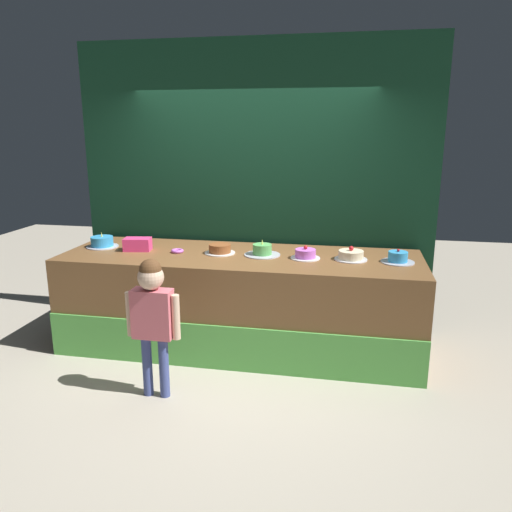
# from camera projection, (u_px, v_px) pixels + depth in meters

# --- Properties ---
(ground_plane) EXTENTS (12.00, 12.00, 0.00)m
(ground_plane) POSITION_uv_depth(u_px,v_px,m) (228.00, 370.00, 4.50)
(ground_plane) COLOR #BCB29E
(stage_platform) EXTENTS (3.44, 1.11, 0.93)m
(stage_platform) POSITION_uv_depth(u_px,v_px,m) (241.00, 301.00, 4.91)
(stage_platform) COLOR brown
(stage_platform) RESTS_ON ground_plane
(curtain_backdrop) EXTENTS (3.75, 0.08, 3.00)m
(curtain_backdrop) POSITION_uv_depth(u_px,v_px,m) (253.00, 188.00, 5.27)
(curtain_backdrop) COLOR #113823
(curtain_backdrop) RESTS_ON ground_plane
(child_figure) EXTENTS (0.44, 0.20, 1.15)m
(child_figure) POSITION_uv_depth(u_px,v_px,m) (153.00, 309.00, 3.89)
(child_figure) COLOR #3F4C8C
(child_figure) RESTS_ON ground_plane
(pink_box) EXTENTS (0.28, 0.20, 0.12)m
(pink_box) POSITION_uv_depth(u_px,v_px,m) (138.00, 244.00, 4.96)
(pink_box) COLOR #F63C80
(pink_box) RESTS_ON stage_platform
(donut) EXTENTS (0.12, 0.12, 0.03)m
(donut) POSITION_uv_depth(u_px,v_px,m) (177.00, 251.00, 4.88)
(donut) COLOR #CC66D8
(donut) RESTS_ON stage_platform
(cake_far_left) EXTENTS (0.32, 0.32, 0.16)m
(cake_far_left) POSITION_uv_depth(u_px,v_px,m) (102.00, 242.00, 5.10)
(cake_far_left) COLOR silver
(cake_far_left) RESTS_ON stage_platform
(cake_left) EXTENTS (0.30, 0.30, 0.09)m
(cake_left) POSITION_uv_depth(u_px,v_px,m) (220.00, 249.00, 4.84)
(cake_left) COLOR white
(cake_left) RESTS_ON stage_platform
(cake_center_left) EXTENTS (0.35, 0.35, 0.16)m
(cake_center_left) POSITION_uv_depth(u_px,v_px,m) (262.00, 251.00, 4.77)
(cake_center_left) COLOR silver
(cake_center_left) RESTS_ON stage_platform
(cake_center_right) EXTENTS (0.28, 0.28, 0.13)m
(cake_center_right) POSITION_uv_depth(u_px,v_px,m) (305.00, 254.00, 4.65)
(cake_center_right) COLOR white
(cake_center_right) RESTS_ON stage_platform
(cake_right) EXTENTS (0.30, 0.30, 0.13)m
(cake_right) POSITION_uv_depth(u_px,v_px,m) (351.00, 255.00, 4.61)
(cake_right) COLOR silver
(cake_right) RESTS_ON stage_platform
(cake_far_right) EXTENTS (0.30, 0.30, 0.13)m
(cake_far_right) POSITION_uv_depth(u_px,v_px,m) (398.00, 258.00, 4.51)
(cake_far_right) COLOR silver
(cake_far_right) RESTS_ON stage_platform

